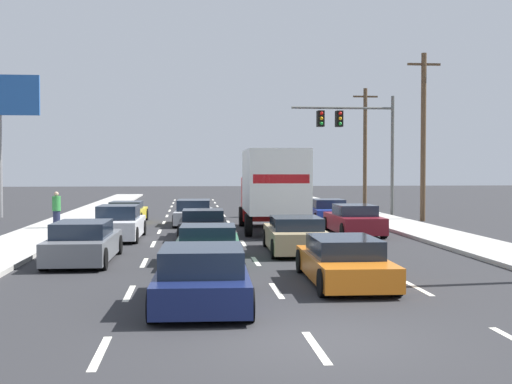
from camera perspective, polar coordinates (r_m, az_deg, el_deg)
ground_plane at (r=36.22m, az=-2.38°, el=-2.50°), size 140.00×140.00×0.00m
sidewalk_right at (r=32.83m, az=12.75°, el=-2.90°), size 2.68×80.00×0.14m
sidewalk_left at (r=31.80m, az=-16.96°, el=-3.10°), size 2.68×80.00×0.14m
lane_markings at (r=33.25m, az=-2.09°, el=-2.90°), size 6.94×57.00×0.01m
car_yellow at (r=35.92m, az=-10.86°, el=-1.74°), size 1.99×4.47×1.13m
car_white at (r=27.67m, az=-11.50°, el=-2.67°), size 1.93×4.39×1.38m
car_gray at (r=21.27m, az=-14.33°, el=-4.19°), size 1.92×4.66×1.26m
car_silver at (r=34.11m, az=-5.26°, el=-1.80°), size 2.08×4.50×1.28m
car_black at (r=27.94m, az=-4.50°, el=-2.77°), size 2.04×4.31×1.16m
car_green at (r=20.65m, az=-4.08°, el=-4.48°), size 2.11×4.08×1.13m
car_navy at (r=14.23m, az=-4.57°, el=-7.25°), size 2.11×4.43×1.26m
box_truck at (r=30.29m, az=1.39°, el=0.52°), size 2.84×7.76×3.66m
car_tan at (r=22.99m, az=3.33°, el=-3.68°), size 2.03×4.47×1.23m
car_orange at (r=17.01m, az=7.43°, el=-5.85°), size 1.96×4.67×1.15m
car_blue at (r=35.55m, az=6.05°, el=-1.68°), size 1.99×4.53×1.25m
car_maroon at (r=29.56m, az=8.26°, el=-2.40°), size 1.91×4.68×1.29m
traffic_signal_mast at (r=40.84m, az=8.12°, el=5.24°), size 6.23×0.69×7.19m
utility_pole_mid at (r=37.45m, az=13.94°, el=4.70°), size 1.80×0.28×9.01m
utility_pole_far at (r=49.83m, az=9.19°, el=3.85°), size 1.80×0.28×8.65m
pedestrian_near_corner at (r=32.18m, az=-16.49°, el=-1.44°), size 0.38×0.38×1.65m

